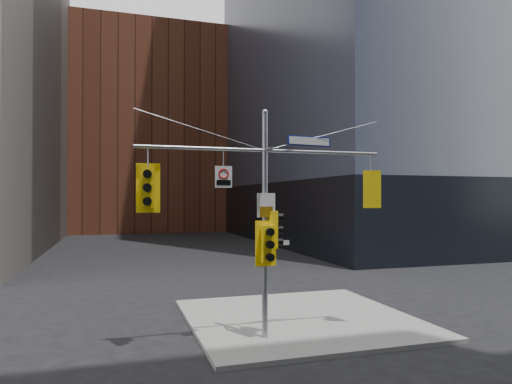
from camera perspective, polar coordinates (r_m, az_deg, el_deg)
ground at (r=13.20m, az=4.05°, el=-20.69°), size 160.00×160.00×0.00m
sidewalk_corner at (r=17.44m, az=5.45°, el=-15.47°), size 8.00×8.00×0.15m
podium_ne at (r=54.38m, az=19.48°, el=-2.33°), size 36.40×36.40×6.00m
brick_midrise at (r=70.36m, az=-13.52°, el=6.98°), size 26.00×20.00×28.00m
signal_assembly at (r=14.29m, az=1.13°, el=-1.11°), size 8.00×0.80×7.30m
traffic_light_west_arm at (r=13.61m, az=-13.37°, el=0.52°), size 0.69×0.59×1.46m
traffic_light_east_arm at (r=15.89m, az=14.12°, el=0.33°), size 0.59×0.55×1.26m
traffic_light_pole_side at (r=14.42m, az=2.38°, el=-4.70°), size 0.51×0.43×1.16m
traffic_light_pole_front at (r=14.11m, az=1.47°, el=-6.50°), size 0.68×0.53×1.42m
street_sign_blade at (r=14.96m, az=6.68°, el=6.34°), size 1.59×0.26×0.31m
regulatory_sign_arm at (r=13.92m, az=-4.07°, el=1.99°), size 0.53×0.06×0.66m
regulatory_sign_pole at (r=14.18m, az=1.28°, el=-1.73°), size 0.58×0.07×0.75m
street_blade_ew at (r=14.51m, az=2.82°, el=-6.38°), size 0.75×0.10×0.15m
street_blade_ns at (r=14.81m, az=0.57°, el=-7.17°), size 0.06×0.69×0.14m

